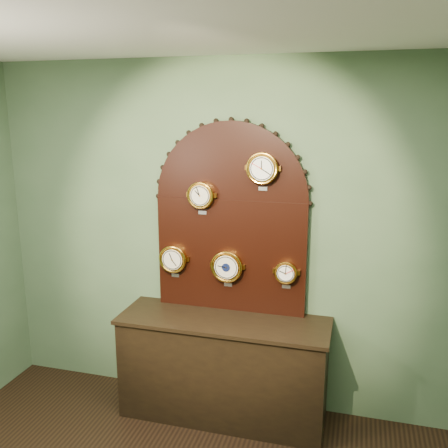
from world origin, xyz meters
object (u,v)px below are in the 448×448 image
(shop_counter, at_px, (223,369))
(display_board, at_px, (231,213))
(roman_clock, at_px, (201,195))
(tide_clock, at_px, (286,272))
(barometer, at_px, (227,266))
(arabic_clock, at_px, (262,168))
(hygrometer, at_px, (173,259))

(shop_counter, distance_m, display_board, 1.25)
(shop_counter, distance_m, roman_clock, 1.39)
(roman_clock, bearing_deg, tide_clock, 0.08)
(display_board, xyz_separation_m, barometer, (-0.01, -0.07, -0.42))
(display_board, height_order, arabic_clock, display_board)
(display_board, height_order, tide_clock, display_board)
(arabic_clock, bearing_deg, roman_clock, 179.92)
(roman_clock, relative_size, barometer, 0.86)
(hygrometer, bearing_deg, barometer, -0.10)
(shop_counter, relative_size, tide_clock, 6.98)
(shop_counter, xyz_separation_m, display_board, (0.00, 0.22, 1.23))
(display_board, relative_size, hygrometer, 5.47)
(display_board, height_order, barometer, display_board)
(shop_counter, xyz_separation_m, hygrometer, (-0.46, 0.15, 0.83))
(roman_clock, distance_m, barometer, 0.59)
(barometer, distance_m, tide_clock, 0.47)
(roman_clock, distance_m, arabic_clock, 0.53)
(roman_clock, xyz_separation_m, tide_clock, (0.67, 0.00, -0.56))
(shop_counter, height_order, hygrometer, hygrometer)
(shop_counter, height_order, arabic_clock, arabic_clock)
(shop_counter, bearing_deg, tide_clock, 18.84)
(roman_clock, xyz_separation_m, barometer, (0.21, -0.00, -0.56))
(tide_clock, bearing_deg, arabic_clock, -179.51)
(arabic_clock, distance_m, tide_clock, 0.81)
(barometer, bearing_deg, tide_clock, 0.27)
(shop_counter, height_order, tide_clock, tide_clock)
(shop_counter, relative_size, hygrometer, 5.72)
(arabic_clock, height_order, barometer, arabic_clock)
(display_board, relative_size, barometer, 5.00)
(display_board, bearing_deg, roman_clock, -163.35)
(hygrometer, bearing_deg, shop_counter, -18.40)
(barometer, relative_size, tide_clock, 1.34)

